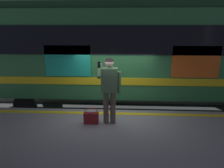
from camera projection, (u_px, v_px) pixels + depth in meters
ground_plane at (114, 135)px, 6.68m from camera, size 24.26×24.26×0.00m
platform at (110, 163)px, 4.62m from camera, size 16.04×4.03×0.86m
safety_line at (113, 113)px, 6.16m from camera, size 15.72×0.16×0.01m
track_rail_near at (115, 115)px, 7.97m from camera, size 20.85×0.08×0.16m
track_rail_far at (116, 102)px, 9.35m from camera, size 20.85×0.08×0.16m
train_carriage at (130, 49)px, 7.98m from camera, size 11.47×3.03×3.93m
passenger at (109, 86)px, 5.30m from camera, size 0.57×0.55×1.74m
handbag at (91, 117)px, 5.50m from camera, size 0.38×0.35×0.37m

